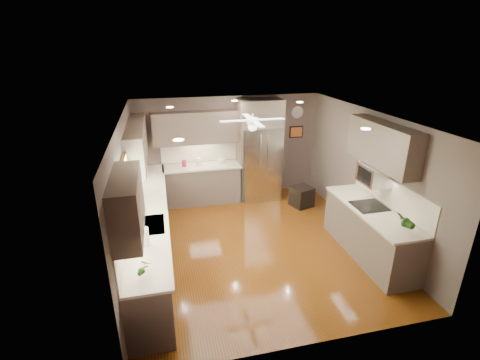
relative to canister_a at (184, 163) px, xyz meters
name	(u,v)px	position (x,y,z in m)	size (l,w,h in m)	color
floor	(255,244)	(1.13, -2.21, -1.02)	(5.00, 5.00, 0.00)	#4B250A
ceiling	(257,117)	(1.13, -2.21, 1.48)	(5.00, 5.00, 0.00)	white
wall_back	(229,147)	(1.13, 0.29, 0.23)	(4.50, 4.50, 0.00)	brown
wall_front	(314,264)	(1.13, -4.71, 0.23)	(4.50, 4.50, 0.00)	brown
wall_left	(127,197)	(-1.12, -2.21, 0.23)	(5.00, 5.00, 0.00)	brown
wall_right	(367,175)	(3.38, -2.21, 0.23)	(5.00, 5.00, 0.00)	brown
canister_a	(184,163)	(0.00, 0.00, 0.00)	(0.10, 0.10, 0.16)	maroon
canister_c	(198,162)	(0.34, 0.01, 0.01)	(0.12, 0.12, 0.19)	beige
soap_bottle	(141,208)	(-0.92, -2.26, 0.01)	(0.08, 0.09, 0.19)	white
potted_plant_left	(145,267)	(-0.82, -4.07, 0.06)	(0.15, 0.10, 0.28)	#245719
potted_plant_right	(404,221)	(3.04, -3.82, 0.10)	(0.20, 0.16, 0.36)	#245719
bowl	(222,163)	(0.90, 0.01, -0.05)	(0.22, 0.22, 0.05)	beige
left_run	(150,230)	(-0.82, -2.06, -0.54)	(0.65, 4.70, 1.45)	#4E4439
back_run	(202,183)	(0.41, 0.00, -0.54)	(1.85, 0.65, 1.45)	#4E4439
uppers	(209,144)	(0.39, -1.50, 0.85)	(4.50, 4.70, 0.95)	#4E4439
window	(125,192)	(-1.09, -2.71, 0.53)	(0.05, 1.12, 0.92)	#BFF2B2
sink	(149,227)	(-0.80, -2.71, -0.11)	(0.50, 0.70, 0.32)	silver
refrigerator	(260,152)	(1.83, -0.05, 0.17)	(1.06, 0.75, 2.45)	silver
right_run	(370,231)	(3.06, -3.01, -0.54)	(0.70, 2.20, 1.45)	#4E4439
microwave	(374,175)	(3.16, -2.76, 0.46)	(0.43, 0.55, 0.34)	silver
ceiling_fan	(253,123)	(1.13, -1.91, 1.31)	(1.18, 1.18, 0.32)	white
recessed_lights	(249,113)	(1.09, -1.81, 1.47)	(2.84, 3.14, 0.01)	white
wall_clock	(297,112)	(2.88, 0.28, 1.03)	(0.30, 0.03, 0.30)	white
framed_print	(296,132)	(2.88, 0.27, 0.53)	(0.36, 0.03, 0.30)	black
stool	(302,196)	(2.68, -0.80, -0.78)	(0.56, 0.56, 0.50)	black
paper_towel	(145,236)	(-0.83, -3.31, 0.06)	(0.12, 0.12, 0.29)	white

